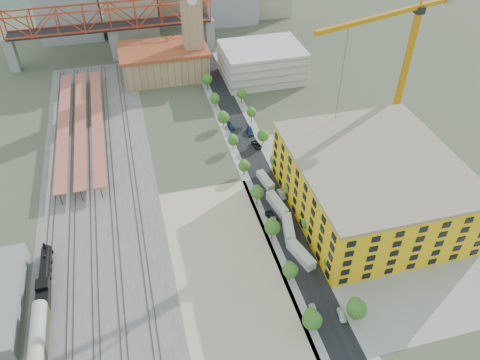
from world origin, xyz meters
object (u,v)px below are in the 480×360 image
object	(u,v)px
construction_building	(371,185)
site_trailer_c	(277,204)
tower_crane	(402,52)
site_trailer_a	(301,254)
site_trailer_d	(265,180)
coach	(38,343)
clock_tower	(191,10)
site_trailer_b	(288,228)
car_0	(314,311)
locomotive	(45,278)

from	to	relation	value
construction_building	site_trailer_c	size ratio (longest dim) A/B	5.01
construction_building	tower_crane	size ratio (longest dim) A/B	0.89
site_trailer_a	site_trailer_d	size ratio (longest dim) A/B	1.17
coach	tower_crane	xyz separation A→B (m)	(111.95, 53.60, 31.93)
clock_tower	construction_building	distance (m)	107.36
site_trailer_a	site_trailer_b	size ratio (longest dim) A/B	1.01
tower_crane	car_0	size ratio (longest dim) A/B	13.91
coach	site_trailer_d	size ratio (longest dim) A/B	2.24
site_trailer_c	site_trailer_b	bearing A→B (deg)	-98.51
site_trailer_a	construction_building	bearing A→B (deg)	12.26
site_trailer_b	site_trailer_c	size ratio (longest dim) A/B	0.99
site_trailer_a	site_trailer_b	world-z (taller)	site_trailer_a
construction_building	car_0	size ratio (longest dim) A/B	12.34
clock_tower	construction_building	world-z (taller)	clock_tower
tower_crane	site_trailer_c	xyz separation A→B (m)	(-45.95, -21.89, -33.80)
coach	car_0	distance (m)	63.35
construction_building	site_trailer_a	size ratio (longest dim) A/B	4.98
site_trailer_a	site_trailer_d	xyz separation A→B (m)	(0.00, 32.69, -0.20)
car_0	site_trailer_a	bearing A→B (deg)	83.84
locomotive	site_trailer_c	distance (m)	67.13
coach	site_trailer_c	size ratio (longest dim) A/B	1.93
clock_tower	site_trailer_d	xyz separation A→B (m)	(8.00, -80.86, -27.50)
coach	site_trailer_a	world-z (taller)	coach
locomotive	coach	xyz separation A→B (m)	(-0.00, -19.48, 1.07)
clock_tower	coach	world-z (taller)	clock_tower
construction_building	coach	world-z (taller)	construction_building
tower_crane	site_trailer_b	bearing A→B (deg)	-145.09
site_trailer_d	construction_building	bearing A→B (deg)	-45.68
coach	site_trailer_a	size ratio (longest dim) A/B	1.92
site_trailer_a	car_0	size ratio (longest dim) A/B	2.48
construction_building	site_trailer_c	distance (m)	28.12
construction_building	locomotive	xyz separation A→B (m)	(-92.00, -5.15, -7.23)
site_trailer_c	site_trailer_a	bearing A→B (deg)	-98.51
locomotive	car_0	size ratio (longest dim) A/B	5.71
tower_crane	site_trailer_a	xyz separation A→B (m)	(-45.95, -42.52, -33.79)
site_trailer_d	car_0	bearing A→B (deg)	-102.77
site_trailer_d	coach	bearing A→B (deg)	-155.78
construction_building	coach	xyz separation A→B (m)	(-92.00, -24.62, -6.16)
clock_tower	car_0	world-z (taller)	clock_tower
site_trailer_b	site_trailer_a	bearing A→B (deg)	-78.12
clock_tower	site_trailer_d	bearing A→B (deg)	-84.35
locomotive	site_trailer_c	bearing A→B (deg)	10.50
locomotive	car_0	xyz separation A→B (m)	(63.00, -25.58, -1.48)
construction_building	site_trailer_b	distance (m)	27.39
site_trailer_c	car_0	distance (m)	37.93
site_trailer_a	car_0	xyz separation A→B (m)	(-3.00, -17.17, -0.69)
tower_crane	car_0	world-z (taller)	tower_crane
car_0	site_trailer_b	bearing A→B (deg)	87.55
construction_building	site_trailer_d	xyz separation A→B (m)	(-26.00, 19.14, -8.22)
construction_building	coach	size ratio (longest dim) A/B	2.60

